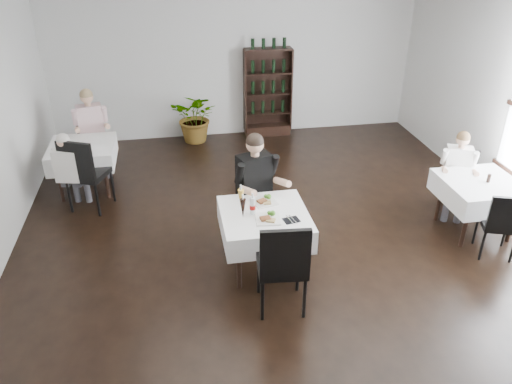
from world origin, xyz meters
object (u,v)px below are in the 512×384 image
Objects in this scene: wine_shelf at (268,94)px; potted_tree at (196,117)px; main_table at (264,224)px; diner_main at (258,183)px.

wine_shelf reaches higher than potted_tree.
potted_tree is (-1.42, -0.11, -0.35)m from wine_shelf.
diner_main is at bearing 88.03° from main_table.
main_table is 1.04× the size of potted_tree.
wine_shelf reaches higher than main_table.
diner_main is (0.02, 0.55, 0.27)m from main_table.
potted_tree reaches higher than main_table.
wine_shelf is 4.41m from main_table.
diner_main is at bearing -81.63° from potted_tree.
main_table is at bearing -82.97° from potted_tree.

